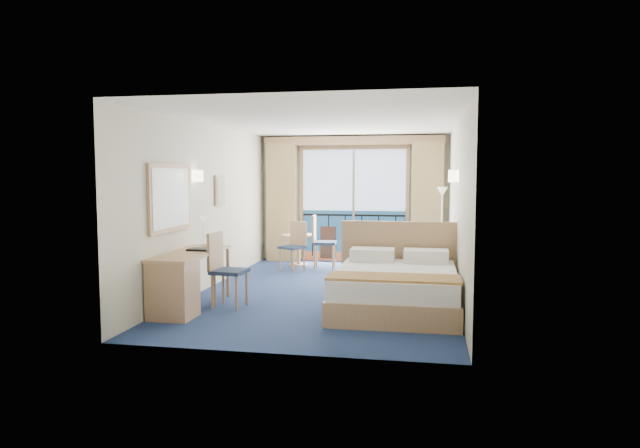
{
  "coord_description": "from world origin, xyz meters",
  "views": [
    {
      "loc": [
        1.53,
        -8.9,
        1.88
      ],
      "look_at": [
        -0.17,
        0.2,
        1.07
      ],
      "focal_mm": 32.0,
      "sensor_mm": 36.0,
      "label": 1
    }
  ],
  "objects_px": {
    "desk": "(177,283)",
    "table_chair_b": "(295,243)",
    "desk_chair": "(223,265)",
    "table_chair_a": "(320,238)",
    "floor_lamp": "(442,207)",
    "armchair": "(431,256)",
    "round_table": "(299,242)",
    "nightstand": "(439,273)",
    "bed": "(396,287)"
  },
  "relations": [
    {
      "from": "desk",
      "to": "table_chair_b",
      "type": "relative_size",
      "value": 1.78
    },
    {
      "from": "desk_chair",
      "to": "table_chair_a",
      "type": "relative_size",
      "value": 1.0
    },
    {
      "from": "floor_lamp",
      "to": "desk_chair",
      "type": "bearing_deg",
      "value": -129.31
    },
    {
      "from": "armchair",
      "to": "desk",
      "type": "distance_m",
      "value": 4.95
    },
    {
      "from": "floor_lamp",
      "to": "table_chair_b",
      "type": "relative_size",
      "value": 1.71
    },
    {
      "from": "desk_chair",
      "to": "table_chair_b",
      "type": "height_order",
      "value": "desk_chair"
    },
    {
      "from": "table_chair_b",
      "to": "armchair",
      "type": "bearing_deg",
      "value": 23.74
    },
    {
      "from": "desk",
      "to": "table_chair_b",
      "type": "height_order",
      "value": "table_chair_b"
    },
    {
      "from": "floor_lamp",
      "to": "round_table",
      "type": "relative_size",
      "value": 2.3
    },
    {
      "from": "armchair",
      "to": "desk_chair",
      "type": "bearing_deg",
      "value": -7.24
    },
    {
      "from": "desk_chair",
      "to": "round_table",
      "type": "xyz_separation_m",
      "value": [
        0.23,
        3.79,
        -0.11
      ]
    },
    {
      "from": "armchair",
      "to": "desk",
      "type": "height_order",
      "value": "desk"
    },
    {
      "from": "floor_lamp",
      "to": "desk",
      "type": "bearing_deg",
      "value": -128.53
    },
    {
      "from": "round_table",
      "to": "table_chair_b",
      "type": "relative_size",
      "value": 0.74
    },
    {
      "from": "armchair",
      "to": "table_chair_b",
      "type": "bearing_deg",
      "value": -57.18
    },
    {
      "from": "armchair",
      "to": "table_chair_b",
      "type": "distance_m",
      "value": 2.64
    },
    {
      "from": "desk",
      "to": "round_table",
      "type": "relative_size",
      "value": 2.39
    },
    {
      "from": "nightstand",
      "to": "desk",
      "type": "height_order",
      "value": "desk"
    },
    {
      "from": "table_chair_a",
      "to": "desk_chair",
      "type": "bearing_deg",
      "value": 163.28
    },
    {
      "from": "desk_chair",
      "to": "desk",
      "type": "bearing_deg",
      "value": 151.2
    },
    {
      "from": "bed",
      "to": "armchair",
      "type": "bearing_deg",
      "value": 79.93
    },
    {
      "from": "desk",
      "to": "desk_chair",
      "type": "relative_size",
      "value": 1.6
    },
    {
      "from": "armchair",
      "to": "desk",
      "type": "relative_size",
      "value": 0.49
    },
    {
      "from": "armchair",
      "to": "desk_chair",
      "type": "relative_size",
      "value": 0.78
    },
    {
      "from": "nightstand",
      "to": "floor_lamp",
      "type": "bearing_deg",
      "value": 87.66
    },
    {
      "from": "bed",
      "to": "nightstand",
      "type": "distance_m",
      "value": 1.46
    },
    {
      "from": "nightstand",
      "to": "floor_lamp",
      "type": "xyz_separation_m",
      "value": [
        0.09,
        2.24,
        0.93
      ]
    },
    {
      "from": "nightstand",
      "to": "table_chair_b",
      "type": "distance_m",
      "value": 3.19
    },
    {
      "from": "desk",
      "to": "table_chair_a",
      "type": "bearing_deg",
      "value": 74.63
    },
    {
      "from": "bed",
      "to": "round_table",
      "type": "relative_size",
      "value": 3.07
    },
    {
      "from": "table_chair_a",
      "to": "table_chair_b",
      "type": "xyz_separation_m",
      "value": [
        -0.44,
        -0.34,
        -0.06
      ]
    },
    {
      "from": "nightstand",
      "to": "round_table",
      "type": "height_order",
      "value": "round_table"
    },
    {
      "from": "nightstand",
      "to": "table_chair_a",
      "type": "relative_size",
      "value": 0.58
    },
    {
      "from": "bed",
      "to": "floor_lamp",
      "type": "xyz_separation_m",
      "value": [
        0.69,
        3.57,
        0.91
      ]
    },
    {
      "from": "round_table",
      "to": "table_chair_a",
      "type": "bearing_deg",
      "value": -25.92
    },
    {
      "from": "desk",
      "to": "table_chair_b",
      "type": "distance_m",
      "value": 3.9
    },
    {
      "from": "armchair",
      "to": "table_chair_b",
      "type": "xyz_separation_m",
      "value": [
        -2.63,
        0.18,
        0.16
      ]
    },
    {
      "from": "bed",
      "to": "table_chair_a",
      "type": "distance_m",
      "value": 3.73
    },
    {
      "from": "bed",
      "to": "armchair",
      "type": "distance_m",
      "value": 2.82
    },
    {
      "from": "floor_lamp",
      "to": "table_chair_a",
      "type": "bearing_deg",
      "value": -173.66
    },
    {
      "from": "armchair",
      "to": "desk",
      "type": "bearing_deg",
      "value": -5.63
    },
    {
      "from": "nightstand",
      "to": "bed",
      "type": "bearing_deg",
      "value": -114.33
    },
    {
      "from": "floor_lamp",
      "to": "table_chair_b",
      "type": "distance_m",
      "value": 2.97
    },
    {
      "from": "floor_lamp",
      "to": "table_chair_b",
      "type": "bearing_deg",
      "value": -167.86
    },
    {
      "from": "nightstand",
      "to": "desk_chair",
      "type": "bearing_deg",
      "value": -152.56
    },
    {
      "from": "nightstand",
      "to": "table_chair_a",
      "type": "height_order",
      "value": "table_chair_a"
    },
    {
      "from": "bed",
      "to": "desk",
      "type": "xyz_separation_m",
      "value": [
        -2.84,
        -0.87,
        0.12
      ]
    },
    {
      "from": "table_chair_a",
      "to": "round_table",
      "type": "bearing_deg",
      "value": 59.02
    },
    {
      "from": "round_table",
      "to": "table_chair_b",
      "type": "height_order",
      "value": "table_chair_b"
    },
    {
      "from": "bed",
      "to": "round_table",
      "type": "height_order",
      "value": "bed"
    }
  ]
}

